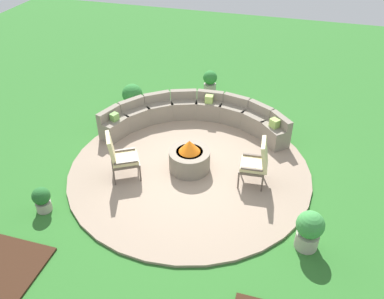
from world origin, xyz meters
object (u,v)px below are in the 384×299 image
(potted_plant_2, at_px, (309,230))
(curved_stone_bench, at_px, (196,116))
(fire_pit, at_px, (189,158))
(lounge_chair_front_left, at_px, (120,156))
(lounge_chair_front_right, at_px, (257,162))
(potted_plant_1, at_px, (210,80))
(potted_plant_0, at_px, (133,97))
(potted_plant_3, at_px, (42,199))

(potted_plant_2, bearing_deg, curved_stone_bench, 132.36)
(fire_pit, relative_size, lounge_chair_front_left, 0.83)
(fire_pit, relative_size, lounge_chair_front_right, 0.85)
(curved_stone_bench, xyz_separation_m, potted_plant_1, (-0.17, 2.21, -0.02))
(potted_plant_0, distance_m, potted_plant_1, 2.56)
(potted_plant_2, distance_m, potted_plant_3, 5.15)
(potted_plant_2, bearing_deg, potted_plant_0, 143.40)
(curved_stone_bench, bearing_deg, potted_plant_3, -118.43)
(fire_pit, relative_size, potted_plant_1, 1.43)
(potted_plant_1, relative_size, potted_plant_2, 0.80)
(fire_pit, relative_size, potted_plant_3, 1.67)
(potted_plant_1, bearing_deg, fire_pit, -82.37)
(curved_stone_bench, relative_size, lounge_chair_front_right, 4.24)
(potted_plant_0, bearing_deg, potted_plant_2, -36.60)
(lounge_chair_front_left, distance_m, potted_plant_2, 4.11)
(lounge_chair_front_right, height_order, potted_plant_1, lounge_chair_front_right)
(fire_pit, xyz_separation_m, potted_plant_3, (-2.45, -2.05, -0.06))
(lounge_chair_front_left, xyz_separation_m, potted_plant_3, (-1.11, -1.36, -0.33))
(potted_plant_0, height_order, potted_plant_2, potted_plant_0)
(potted_plant_3, bearing_deg, potted_plant_2, 5.66)
(fire_pit, height_order, lounge_chair_front_left, lounge_chair_front_left)
(lounge_chair_front_right, height_order, potted_plant_3, lounge_chair_front_right)
(lounge_chair_front_right, height_order, potted_plant_0, lounge_chair_front_right)
(curved_stone_bench, distance_m, potted_plant_1, 2.22)
(curved_stone_bench, distance_m, potted_plant_3, 4.37)
(curved_stone_bench, height_order, potted_plant_1, curved_stone_bench)
(potted_plant_0, height_order, potted_plant_1, potted_plant_0)
(fire_pit, height_order, lounge_chair_front_right, lounge_chair_front_right)
(curved_stone_bench, relative_size, potted_plant_3, 8.38)
(fire_pit, relative_size, curved_stone_bench, 0.20)
(fire_pit, xyz_separation_m, potted_plant_2, (2.67, -1.54, 0.07))
(lounge_chair_front_left, relative_size, potted_plant_0, 1.34)
(lounge_chair_front_left, bearing_deg, potted_plant_3, -68.85)
(curved_stone_bench, xyz_separation_m, lounge_chair_front_right, (1.87, -1.87, 0.26))
(lounge_chair_front_right, relative_size, potted_plant_2, 1.36)
(lounge_chair_front_right, bearing_deg, fire_pit, 82.40)
(lounge_chair_front_left, bearing_deg, curved_stone_bench, 128.80)
(potted_plant_0, bearing_deg, curved_stone_bench, -10.18)
(curved_stone_bench, bearing_deg, potted_plant_0, 169.82)
(lounge_chair_front_right, distance_m, potted_plant_3, 4.43)
(fire_pit, bearing_deg, potted_plant_1, 97.63)
(curved_stone_bench, bearing_deg, potted_plant_2, -47.64)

